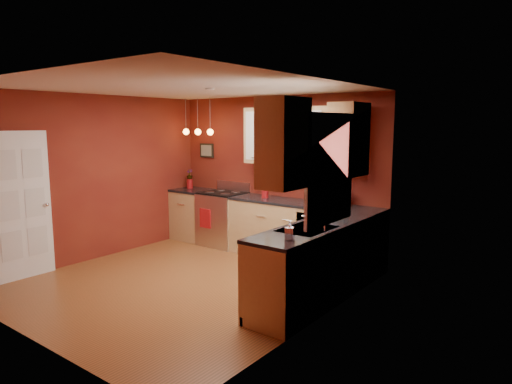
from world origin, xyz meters
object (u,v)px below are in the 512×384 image
Objects in this scene: red_canister at (265,192)px; soap_pump at (290,230)px; sink at (307,231)px; coffee_maker at (342,198)px; gas_range at (223,218)px.

red_canister is 0.92× the size of soap_pump.
soap_pump is (1.82, -2.05, 0.01)m from red_canister.
sink is 0.58m from soap_pump.
red_canister is 2.74m from soap_pump.
coffee_maker is at bearing 4.91° from red_canister.
gas_range is 6.07× the size of red_canister.
gas_range is 3.05m from sink.
red_canister is (-1.70, 1.50, 0.12)m from sink.
soap_pump is (0.11, -0.55, 0.12)m from sink.
coffee_maker is at bearing 2.97° from gas_range.
red_canister is at bearing 138.52° from sink.
red_canister is at bearing -168.62° from coffee_maker.
soap_pump is at bearing -70.81° from coffee_maker.
coffee_maker reaches higher than red_canister.
sink reaches higher than red_canister.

